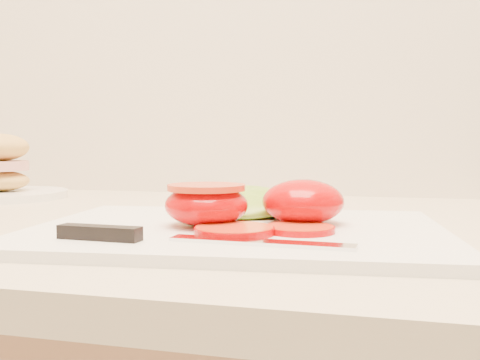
# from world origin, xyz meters

# --- Properties ---
(cutting_board) EXTENTS (0.43, 0.33, 0.01)m
(cutting_board) POSITION_xyz_m (-0.16, 1.57, 0.94)
(cutting_board) COLOR white
(cutting_board) RESTS_ON counter
(tomato_half_dome) EXTENTS (0.08, 0.08, 0.05)m
(tomato_half_dome) POSITION_xyz_m (-0.10, 1.60, 0.96)
(tomato_half_dome) COLOR #DD0100
(tomato_half_dome) RESTS_ON cutting_board
(tomato_half_cut) EXTENTS (0.08, 0.08, 0.04)m
(tomato_half_cut) POSITION_xyz_m (-0.19, 1.56, 0.96)
(tomato_half_cut) COLOR #DD0100
(tomato_half_cut) RESTS_ON cutting_board
(tomato_slice_0) EXTENTS (0.07, 0.07, 0.01)m
(tomato_slice_0) POSITION_xyz_m (-0.15, 1.53, 0.94)
(tomato_slice_0) COLOR #D44318
(tomato_slice_0) RESTS_ON cutting_board
(tomato_slice_1) EXTENTS (0.06, 0.06, 0.01)m
(tomato_slice_1) POSITION_xyz_m (-0.10, 1.55, 0.94)
(tomato_slice_1) COLOR #D44318
(tomato_slice_1) RESTS_ON cutting_board
(lettuce_leaf_0) EXTENTS (0.16, 0.11, 0.03)m
(lettuce_leaf_0) POSITION_xyz_m (-0.19, 1.65, 0.95)
(lettuce_leaf_0) COLOR #9AC333
(lettuce_leaf_0) RESTS_ON cutting_board
(lettuce_leaf_1) EXTENTS (0.11, 0.09, 0.02)m
(lettuce_leaf_1) POSITION_xyz_m (-0.14, 1.66, 0.95)
(lettuce_leaf_1) COLOR #9AC333
(lettuce_leaf_1) RESTS_ON cutting_board
(knife) EXTENTS (0.25, 0.04, 0.01)m
(knife) POSITION_xyz_m (-0.21, 1.48, 0.94)
(knife) COLOR silver
(knife) RESTS_ON cutting_board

